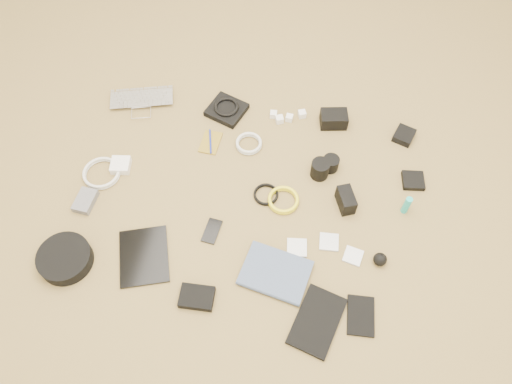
% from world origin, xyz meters
% --- Properties ---
extents(laptop, '(0.33, 0.28, 0.02)m').
position_xyz_m(laptop, '(-0.55, 0.39, 0.01)').
color(laptop, '#BAB9BE').
rests_on(laptop, ground).
extents(headphone_pouch, '(0.20, 0.19, 0.03)m').
position_xyz_m(headphone_pouch, '(-0.16, 0.43, 0.01)').
color(headphone_pouch, black).
rests_on(headphone_pouch, ground).
extents(headphones, '(0.14, 0.14, 0.01)m').
position_xyz_m(headphones, '(-0.16, 0.43, 0.03)').
color(headphones, black).
rests_on(headphones, headphone_pouch).
extents(charger_a, '(0.03, 0.03, 0.03)m').
position_xyz_m(charger_a, '(0.06, 0.45, 0.01)').
color(charger_a, white).
rests_on(charger_a, ground).
extents(charger_b, '(0.03, 0.03, 0.03)m').
position_xyz_m(charger_b, '(0.13, 0.44, 0.01)').
color(charger_b, white).
rests_on(charger_b, ground).
extents(charger_c, '(0.04, 0.04, 0.03)m').
position_xyz_m(charger_c, '(0.18, 0.48, 0.02)').
color(charger_c, white).
rests_on(charger_c, ground).
extents(charger_d, '(0.04, 0.04, 0.03)m').
position_xyz_m(charger_d, '(0.09, 0.42, 0.02)').
color(charger_d, white).
rests_on(charger_d, ground).
extents(dslr_camera, '(0.13, 0.10, 0.07)m').
position_xyz_m(dslr_camera, '(0.32, 0.46, 0.03)').
color(dslr_camera, black).
rests_on(dslr_camera, ground).
extents(lens_pouch, '(0.10, 0.11, 0.03)m').
position_xyz_m(lens_pouch, '(0.64, 0.44, 0.02)').
color(lens_pouch, black).
rests_on(lens_pouch, ground).
extents(notebook_olive, '(0.08, 0.13, 0.01)m').
position_xyz_m(notebook_olive, '(-0.19, 0.25, 0.00)').
color(notebook_olive, olive).
rests_on(notebook_olive, ground).
extents(pen_blue, '(0.04, 0.12, 0.01)m').
position_xyz_m(pen_blue, '(-0.19, 0.25, 0.01)').
color(pen_blue, '#13219F').
rests_on(pen_blue, notebook_olive).
extents(cable_white_a, '(0.12, 0.12, 0.01)m').
position_xyz_m(cable_white_a, '(-0.02, 0.27, 0.01)').
color(cable_white_a, silver).
rests_on(cable_white_a, ground).
extents(lens_a, '(0.09, 0.09, 0.08)m').
position_xyz_m(lens_a, '(0.30, 0.17, 0.04)').
color(lens_a, black).
rests_on(lens_a, ground).
extents(lens_b, '(0.08, 0.08, 0.06)m').
position_xyz_m(lens_b, '(0.34, 0.22, 0.03)').
color(lens_b, black).
rests_on(lens_b, ground).
extents(card_reader, '(0.10, 0.10, 0.02)m').
position_xyz_m(card_reader, '(0.69, 0.21, 0.01)').
color(card_reader, black).
rests_on(card_reader, ground).
extents(power_brick, '(0.09, 0.09, 0.03)m').
position_xyz_m(power_brick, '(-0.53, 0.05, 0.02)').
color(power_brick, white).
rests_on(power_brick, ground).
extents(cable_white_b, '(0.20, 0.20, 0.01)m').
position_xyz_m(cable_white_b, '(-0.60, -0.00, 0.01)').
color(cable_white_b, silver).
rests_on(cable_white_b, ground).
extents(cable_black, '(0.11, 0.11, 0.01)m').
position_xyz_m(cable_black, '(0.10, 0.03, 0.00)').
color(cable_black, black).
rests_on(cable_black, ground).
extents(cable_yellow, '(0.14, 0.14, 0.01)m').
position_xyz_m(cable_yellow, '(0.17, 0.01, 0.01)').
color(cable_yellow, yellow).
rests_on(cable_yellow, ground).
extents(flash, '(0.09, 0.12, 0.08)m').
position_xyz_m(flash, '(0.42, 0.05, 0.04)').
color(flash, black).
rests_on(flash, ground).
extents(lens_cleaner, '(0.03, 0.03, 0.09)m').
position_xyz_m(lens_cleaner, '(0.66, 0.07, 0.05)').
color(lens_cleaner, '#1BB1AA').
rests_on(lens_cleaner, ground).
extents(battery_charger, '(0.08, 0.11, 0.03)m').
position_xyz_m(battery_charger, '(-0.61, -0.14, 0.02)').
color(battery_charger, '#5D5D62').
rests_on(battery_charger, ground).
extents(tablet, '(0.25, 0.28, 0.01)m').
position_xyz_m(tablet, '(-0.31, -0.33, 0.01)').
color(tablet, black).
rests_on(tablet, ground).
extents(phone, '(0.07, 0.11, 0.01)m').
position_xyz_m(phone, '(-0.08, -0.17, 0.00)').
color(phone, black).
rests_on(phone, ground).
extents(filter_case_left, '(0.09, 0.09, 0.01)m').
position_xyz_m(filter_case_left, '(0.26, -0.18, 0.01)').
color(filter_case_left, silver).
rests_on(filter_case_left, ground).
extents(filter_case_mid, '(0.08, 0.08, 0.01)m').
position_xyz_m(filter_case_mid, '(0.38, -0.13, 0.01)').
color(filter_case_mid, silver).
rests_on(filter_case_mid, ground).
extents(filter_case_right, '(0.08, 0.08, 0.01)m').
position_xyz_m(filter_case_right, '(0.47, -0.17, 0.00)').
color(filter_case_right, silver).
rests_on(filter_case_right, ground).
extents(air_blower, '(0.06, 0.06, 0.05)m').
position_xyz_m(air_blower, '(0.57, -0.18, 0.03)').
color(air_blower, black).
rests_on(air_blower, ground).
extents(headphone_case, '(0.26, 0.26, 0.06)m').
position_xyz_m(headphone_case, '(-0.59, -0.40, 0.03)').
color(headphone_case, black).
rests_on(headphone_case, ground).
extents(drive_case, '(0.13, 0.10, 0.03)m').
position_xyz_m(drive_case, '(-0.07, -0.45, 0.02)').
color(drive_case, black).
rests_on(drive_case, ground).
extents(paperback, '(0.27, 0.22, 0.02)m').
position_xyz_m(paperback, '(0.18, -0.39, 0.01)').
color(paperback, '#404F6D').
rests_on(paperback, ground).
extents(notebook_black_a, '(0.20, 0.27, 0.02)m').
position_xyz_m(notebook_black_a, '(0.37, -0.45, 0.01)').
color(notebook_black_a, black).
rests_on(notebook_black_a, ground).
extents(notebook_black_b, '(0.11, 0.15, 0.01)m').
position_xyz_m(notebook_black_b, '(0.52, -0.40, 0.01)').
color(notebook_black_b, black).
rests_on(notebook_black_b, ground).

